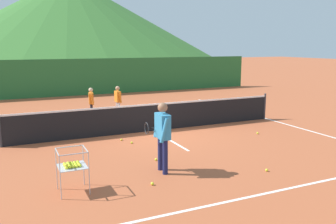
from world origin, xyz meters
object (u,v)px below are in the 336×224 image
object	(u,v)px
student_1	(118,99)
tennis_ball_0	(132,143)
tennis_ball_2	(152,184)
tennis_ball_4	(165,159)
tennis_ball_3	(121,140)
tennis_net	(153,117)
ball_cart	(72,165)
tennis_ball_5	(267,170)
tennis_ball_6	(156,159)
tennis_ball_1	(258,133)
student_0	(91,100)
instructor	(162,131)

from	to	relation	value
student_1	tennis_ball_0	bearing A→B (deg)	-101.15
student_1	tennis_ball_2	world-z (taller)	student_1
student_1	tennis_ball_4	size ratio (longest dim) A/B	19.15
tennis_ball_2	tennis_ball_3	size ratio (longest dim) A/B	1.00
tennis_net	student_1	xyz separation A→B (m)	(-0.42, 2.89, 0.28)
ball_cart	tennis_ball_0	world-z (taller)	ball_cart
tennis_ball_0	tennis_ball_5	size ratio (longest dim) A/B	1.00
student_1	tennis_ball_6	xyz separation A→B (m)	(-0.76, -5.95, -0.75)
tennis_net	tennis_ball_6	size ratio (longest dim) A/B	144.84
tennis_ball_2	tennis_ball_5	distance (m)	2.84
ball_cart	tennis_ball_2	xyz separation A→B (m)	(1.62, -0.36, -0.55)
tennis_ball_1	tennis_ball_0	bearing A→B (deg)	171.34
student_0	instructor	bearing A→B (deg)	-88.65
tennis_ball_2	tennis_ball_4	world-z (taller)	same
instructor	student_0	distance (m)	6.84
student_0	tennis_ball_5	xyz separation A→B (m)	(2.45, -7.85, -0.73)
student_0	tennis_ball_3	world-z (taller)	student_0
tennis_ball_1	tennis_ball_6	size ratio (longest dim) A/B	1.00
ball_cart	tennis_ball_6	bearing A→B (deg)	25.87
student_0	tennis_ball_2	xyz separation A→B (m)	(-0.36, -7.49, -0.73)
student_0	tennis_ball_3	size ratio (longest dim) A/B	18.83
student_0	tennis_ball_0	size ratio (longest dim) A/B	18.83
student_1	instructor	bearing A→B (deg)	-97.90
tennis_ball_1	tennis_ball_3	world-z (taller)	same
tennis_ball_0	student_0	bearing A→B (deg)	93.86
tennis_ball_2	tennis_ball_3	world-z (taller)	same
student_1	ball_cart	distance (m)	7.72
student_0	tennis_ball_4	bearing A→B (deg)	-84.66
tennis_ball_2	student_1	bearing A→B (deg)	78.85
ball_cart	tennis_ball_2	distance (m)	1.74
ball_cart	instructor	bearing A→B (deg)	8.11
tennis_ball_4	tennis_ball_5	world-z (taller)	same
tennis_ball_2	tennis_ball_3	bearing A→B (deg)	83.01
tennis_net	tennis_ball_2	bearing A→B (deg)	-112.56
student_0	tennis_ball_6	size ratio (longest dim) A/B	18.83
student_1	tennis_ball_6	distance (m)	6.04
student_0	tennis_ball_1	xyz separation A→B (m)	(4.56, -4.86, -0.73)
tennis_ball_3	tennis_ball_6	size ratio (longest dim) A/B	1.00
tennis_net	student_1	bearing A→B (deg)	98.34
tennis_ball_1	tennis_ball_3	distance (m)	4.60
student_0	tennis_ball_5	bearing A→B (deg)	-72.66
tennis_ball_5	tennis_net	bearing A→B (deg)	100.71
instructor	tennis_ball_2	distance (m)	1.29
tennis_ball_0	tennis_net	bearing A→B (deg)	45.38
ball_cart	tennis_ball_3	xyz separation A→B (m)	(2.07, 3.39, -0.55)
tennis_net	tennis_ball_0	bearing A→B (deg)	-134.62
instructor	tennis_ball_3	bearing A→B (deg)	91.22
tennis_ball_1	tennis_ball_2	world-z (taller)	same
tennis_ball_2	tennis_ball_4	size ratio (longest dim) A/B	1.00
instructor	tennis_ball_2	world-z (taller)	instructor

